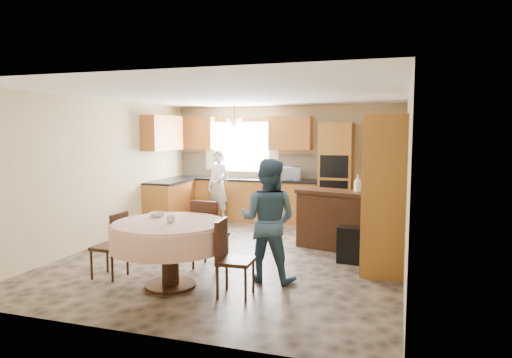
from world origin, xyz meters
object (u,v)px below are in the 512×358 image
Objects in this scene: sideboard at (336,221)px; dining_table at (170,236)px; chair_back at (208,231)px; chair_left at (114,242)px; chair_right at (230,254)px; cupboard at (385,193)px; oven_tower at (336,175)px; person_sink at (218,186)px; person_dining at (268,220)px.

dining_table is at bearing -109.36° from sideboard.
dining_table is 0.86m from chair_back.
chair_left reaches higher than dining_table.
chair_right is (-0.89, -2.58, 0.05)m from sideboard.
cupboard is at bearing 33.01° from dining_table.
oven_tower reaches higher than person_sink.
cupboard is 4.24m from person_sink.
sideboard is 3.05m from dining_table.
oven_tower reaches higher than dining_table.
oven_tower is at bearing 31.27° from person_sink.
person_dining is (-1.42, -1.01, -0.29)m from cupboard.
chair_left is at bearing -118.40° from oven_tower.
person_sink is (-1.00, 3.99, 0.13)m from dining_table.
person_sink is at bearing 146.12° from cupboard.
chair_back is (-2.37, -0.79, -0.54)m from cupboard.
dining_table is 4.12m from person_sink.
chair_left is (-0.88, 0.09, -0.16)m from dining_table.
person_dining is at bearing -95.31° from oven_tower.
oven_tower is at bearing -10.99° from chair_right.
chair_left is 0.89× the size of chair_back.
oven_tower is at bearing 153.28° from chair_left.
chair_back is (-1.57, -1.67, 0.09)m from sideboard.
chair_back is (-1.30, -3.55, -0.51)m from oven_tower.
person_dining is at bearing 29.61° from dining_table.
sideboard is at bearing 132.27° from cupboard.
person_dining reaches higher than chair_back.
person_dining reaches higher than sideboard.
chair_left is 0.57× the size of person_sink.
cupboard is (1.07, -2.76, 0.03)m from oven_tower.
sideboard is 1.30× the size of chair_back.
person_dining is (-0.35, -3.77, -0.26)m from oven_tower.
person_sink is (-2.71, 1.48, 0.32)m from sideboard.
person_dining is (0.95, -0.22, 0.25)m from chair_back.
cupboard is 2.47m from chair_right.
dining_table is at bearing 32.53° from person_dining.
oven_tower reaches higher than chair_right.
cupboard reaches higher than chair_right.
sideboard is 1.41× the size of chair_right.
chair_back reaches higher than chair_left.
cupboard is at bearing -47.95° from chair_right.
person_sink is 3.97m from person_dining.
person_dining is (-0.62, -1.89, 0.34)m from sideboard.
oven_tower is 2.15× the size of chair_back.
oven_tower is at bearing -106.60° from chair_back.
chair_back is at bearing 80.61° from dining_table.
oven_tower is 3.79m from person_dining.
sideboard is 2.30m from chair_back.
cupboard is (0.80, -0.88, 0.63)m from sideboard.
cupboard is at bearing -68.79° from oven_tower.
dining_table is 1.65× the size of chair_left.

